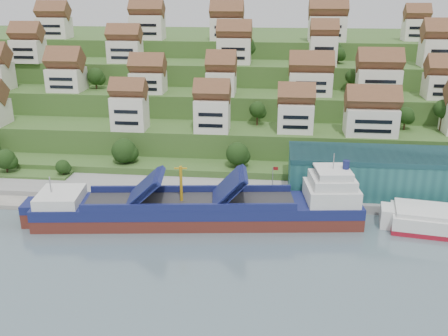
# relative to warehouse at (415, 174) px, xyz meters

# --- Properties ---
(ground) EXTENTS (300.00, 300.00, 0.00)m
(ground) POSITION_rel_warehouse_xyz_m (-52.00, -17.00, -7.20)
(ground) COLOR slate
(ground) RESTS_ON ground
(quay) EXTENTS (180.00, 14.00, 2.20)m
(quay) POSITION_rel_warehouse_xyz_m (-32.00, -2.00, -6.10)
(quay) COLOR gray
(quay) RESTS_ON ground
(hillside) EXTENTS (260.00, 128.00, 31.00)m
(hillside) POSITION_rel_warehouse_xyz_m (-52.00, 86.55, 3.46)
(hillside) COLOR #2D4C1E
(hillside) RESTS_ON ground
(hillside_village) EXTENTS (158.88, 64.88, 28.66)m
(hillside_village) POSITION_rel_warehouse_xyz_m (-48.19, 44.08, 17.40)
(hillside_village) COLOR silver
(hillside_village) RESTS_ON ground
(hillside_trees) EXTENTS (142.26, 62.86, 30.85)m
(hillside_trees) POSITION_rel_warehouse_xyz_m (-63.46, 25.77, 8.50)
(hillside_trees) COLOR #1C3812
(hillside_trees) RESTS_ON ground
(warehouse) EXTENTS (60.00, 15.00, 10.00)m
(warehouse) POSITION_rel_warehouse_xyz_m (0.00, 0.00, 0.00)
(warehouse) COLOR #205858
(warehouse) RESTS_ON quay
(flagpole) EXTENTS (1.28, 0.16, 8.00)m
(flagpole) POSITION_rel_warehouse_xyz_m (-33.89, -7.00, -0.32)
(flagpole) COLOR gray
(flagpole) RESTS_ON quay
(cargo_ship) EXTENTS (72.04, 19.38, 15.71)m
(cargo_ship) POSITION_rel_warehouse_xyz_m (-48.11, -16.57, -4.14)
(cargo_ship) COLOR #56221A
(cargo_ship) RESTS_ON ground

